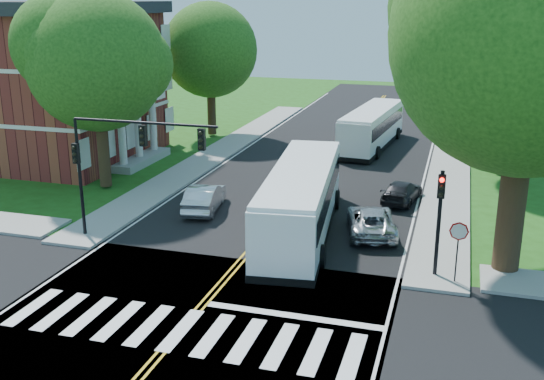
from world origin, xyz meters
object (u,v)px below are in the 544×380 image
at_px(signal_ne, 440,210).
at_px(suv, 371,221).
at_px(dark_sedan, 402,192).
at_px(bus_lead, 301,200).
at_px(hatchback, 205,198).
at_px(bus_follow, 372,127).
at_px(signal_nw, 122,152).

xyz_separation_m(signal_ne, suv, (-3.25, 4.36, -2.29)).
xyz_separation_m(signal_ne, dark_sedan, (-2.32, 9.92, -2.37)).
relative_size(bus_lead, hatchback, 2.96).
bearing_deg(signal_ne, dark_sedan, 103.17).
relative_size(bus_follow, hatchback, 2.66).
xyz_separation_m(hatchback, dark_sedan, (10.03, 4.59, -0.14)).
relative_size(signal_ne, dark_sedan, 1.09).
height_order(signal_nw, bus_follow, signal_nw).
relative_size(signal_nw, suv, 1.51).
bearing_deg(bus_lead, dark_sedan, -129.22).
relative_size(signal_nw, bus_lead, 0.55).
relative_size(bus_follow, suv, 2.46).
bearing_deg(suv, bus_follow, -94.66).
bearing_deg(hatchback, signal_ne, 147.31).
relative_size(hatchback, dark_sedan, 1.09).
bearing_deg(signal_ne, bus_follow, 104.30).
distance_m(signal_nw, bus_follow, 24.64).
bearing_deg(bus_follow, suv, 103.45).
height_order(signal_ne, suv, signal_ne).
bearing_deg(dark_sedan, signal_nw, 49.04).
height_order(hatchback, suv, hatchback).
distance_m(signal_nw, signal_ne, 14.13).
distance_m(signal_ne, hatchback, 13.64).
bearing_deg(hatchback, bus_lead, 151.97).
relative_size(signal_ne, bus_lead, 0.34).
bearing_deg(dark_sedan, suv, 89.33).
relative_size(signal_nw, signal_ne, 1.62).
xyz_separation_m(bus_lead, suv, (3.27, 1.01, -1.08)).
bearing_deg(hatchback, dark_sedan, -164.77).
bearing_deg(signal_ne, bus_lead, 152.75).
bearing_deg(bus_lead, bus_follow, -98.51).
bearing_deg(signal_nw, suv, 22.04).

